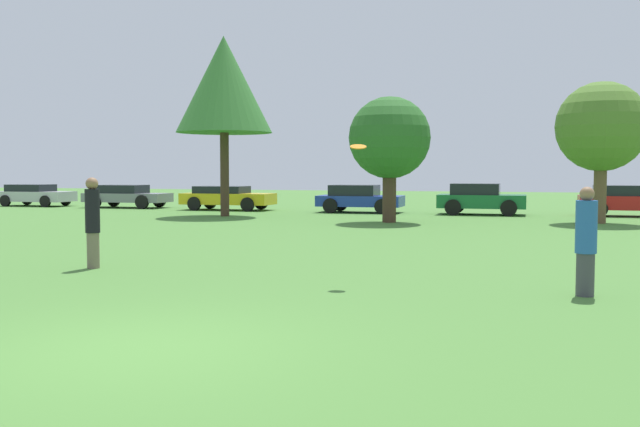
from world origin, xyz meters
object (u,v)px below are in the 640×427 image
at_px(tree_1, 390,139).
at_px(parked_car_blue, 359,198).
at_px(person_thrower, 93,221).
at_px(parked_car_yellow, 227,197).
at_px(tree_2, 602,127).
at_px(parked_car_grey, 126,195).
at_px(tree_0, 224,85).
at_px(parked_car_red, 628,200).
at_px(parked_car_silver, 35,194).
at_px(frisbee, 358,147).
at_px(person_catcher, 586,241).
at_px(parked_car_green, 480,198).

distance_m(tree_1, parked_car_blue, 6.80).
bearing_deg(person_thrower, parked_car_yellow, 110.03).
bearing_deg(tree_2, parked_car_grey, 168.36).
bearing_deg(person_thrower, tree_1, 80.02).
relative_size(tree_1, parked_car_blue, 1.21).
relative_size(person_thrower, tree_0, 0.24).
bearing_deg(parked_car_grey, tree_0, -31.95).
bearing_deg(parked_car_red, person_thrower, -121.59).
distance_m(tree_0, parked_car_silver, 15.38).
xyz_separation_m(frisbee, parked_car_silver, (-23.34, 20.90, -1.74)).
xyz_separation_m(person_thrower, tree_2, (10.93, 15.80, 2.60)).
relative_size(parked_car_grey, parked_car_blue, 1.15).
distance_m(person_catcher, parked_car_silver, 34.35).
relative_size(tree_1, parked_car_grey, 1.06).
bearing_deg(tree_2, parked_car_blue, 158.25).
height_order(person_catcher, parked_car_green, person_catcher).
bearing_deg(parked_car_red, tree_0, -164.15).
xyz_separation_m(person_catcher, parked_car_blue, (-8.47, 20.39, -0.19)).
bearing_deg(tree_1, parked_car_green, 62.56).
distance_m(parked_car_grey, parked_car_yellow, 6.06).
distance_m(tree_1, parked_car_silver, 22.28).
height_order(frisbee, parked_car_green, frisbee).
height_order(frisbee, parked_car_silver, frisbee).
height_order(tree_1, parked_car_yellow, tree_1).
xyz_separation_m(person_catcher, tree_1, (-5.91, 14.61, 2.29)).
relative_size(parked_car_blue, parked_car_green, 1.03).
bearing_deg(parked_car_green, parked_car_blue, 179.60).
xyz_separation_m(tree_1, parked_car_blue, (-2.56, 5.79, -2.47)).
relative_size(tree_2, parked_car_silver, 1.27).
bearing_deg(parked_car_blue, tree_1, -66.27).
bearing_deg(person_thrower, frisbee, 0.45).
height_order(tree_1, parked_car_red, tree_1).
xyz_separation_m(tree_1, parked_car_green, (2.99, 5.76, -2.43)).
xyz_separation_m(parked_car_silver, parked_car_green, (24.14, -0.79, 0.09)).
distance_m(person_thrower, parked_car_green, 20.81).
bearing_deg(parked_car_blue, parked_car_silver, 177.46).
bearing_deg(parked_car_blue, parked_car_grey, 176.82).
distance_m(tree_0, parked_car_yellow, 6.84).
distance_m(tree_0, tree_2, 15.21).
height_order(tree_1, parked_car_silver, tree_1).
bearing_deg(parked_car_yellow, parked_car_blue, -1.25).
bearing_deg(parked_car_silver, parked_car_yellow, -3.27).
height_order(tree_2, parked_car_red, tree_2).
height_order(tree_0, parked_car_yellow, tree_0).
bearing_deg(parked_car_yellow, frisbee, -60.54).
relative_size(tree_1, tree_2, 0.91).
relative_size(frisbee, parked_car_green, 0.08).
height_order(parked_car_grey, parked_car_green, parked_car_green).
bearing_deg(parked_car_blue, parked_car_yellow, 178.75).
bearing_deg(parked_car_blue, parked_car_green, -0.40).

